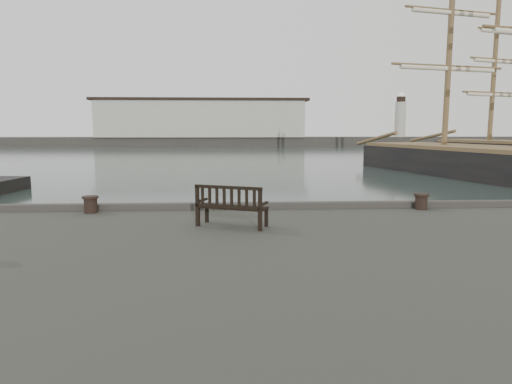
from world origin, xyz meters
TOP-DOWN VIEW (x-y plane):
  - ground at (0.00, 0.00)m, footprint 400.00×400.00m
  - breakwater at (-4.56, 92.00)m, footprint 140.00×9.50m
  - bench at (-1.06, -2.56)m, footprint 1.77×1.18m
  - bollard_left at (-4.97, -0.57)m, footprint 0.55×0.55m
  - bollard_right at (4.40, -0.50)m, footprint 0.57×0.57m

SIDE VIEW (x-z plane):
  - ground at x=0.00m, z-range 0.00..0.00m
  - bollard_right at x=4.40m, z-range 1.56..2.02m
  - bollard_left at x=-4.97m, z-range 1.56..2.03m
  - bench at x=-1.06m, z-range 1.39..2.35m
  - breakwater at x=-4.56m, z-range -1.80..10.40m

